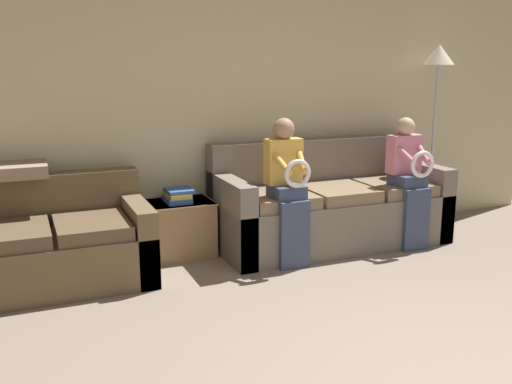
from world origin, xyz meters
The scene contains 9 objects.
wall_back centered at (0.00, 3.24, 1.27)m, with size 6.98×0.06×2.55m.
couch_main centered at (0.65, 2.75, 0.35)m, with size 2.20×0.89×0.98m.
couch_side centered at (-1.87, 2.71, 0.30)m, with size 1.48×0.91×0.82m.
child_left_seated centered at (0.02, 2.38, 0.70)m, with size 0.32×0.38×1.25m.
child_right_seated centered at (1.27, 2.37, 0.67)m, with size 0.32×0.37×1.21m.
side_shelf centered at (-0.78, 2.96, 0.26)m, with size 0.61×0.45×0.50m.
book_stack centered at (-0.78, 2.96, 0.55)m, with size 0.24×0.32×0.12m.
floor_lamp centered at (1.94, 2.87, 1.59)m, with size 0.31×0.31×1.89m.
throw_pillow centered at (-2.08, 3.02, 0.87)m, with size 0.46×0.46×0.10m.
Camera 1 is at (-2.05, -1.86, 1.70)m, focal length 40.00 mm.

